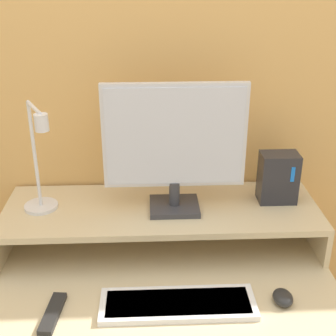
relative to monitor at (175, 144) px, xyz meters
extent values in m
cube|color=#E5AD60|center=(-0.04, 0.23, 0.10)|extent=(6.00, 0.05, 2.50)
cube|color=beige|center=(-0.04, -0.14, -0.40)|extent=(1.08, 0.67, 0.03)
cube|color=beige|center=(-0.57, 0.01, -0.32)|extent=(0.02, 0.36, 0.12)
cube|color=beige|center=(0.49, 0.01, -0.32)|extent=(0.02, 0.36, 0.12)
cube|color=beige|center=(-0.04, 0.01, -0.25)|extent=(1.08, 0.36, 0.02)
cube|color=#38383D|center=(0.00, 0.00, -0.23)|extent=(0.17, 0.15, 0.02)
cylinder|color=#38383D|center=(0.00, 0.00, -0.18)|extent=(0.04, 0.04, 0.08)
cube|color=silver|center=(0.00, 0.00, 0.02)|extent=(0.46, 0.02, 0.35)
cube|color=silver|center=(0.00, -0.01, 0.02)|extent=(0.44, 0.01, 0.32)
cylinder|color=silver|center=(-0.45, 0.03, -0.23)|extent=(0.11, 0.11, 0.01)
cylinder|color=silver|center=(-0.45, 0.03, -0.04)|extent=(0.01, 0.01, 0.36)
cylinder|color=silver|center=(-0.42, -0.04, 0.14)|extent=(0.07, 0.13, 0.01)
cylinder|color=silver|center=(-0.39, -0.10, 0.11)|extent=(0.04, 0.04, 0.05)
cube|color=#28282D|center=(0.36, 0.04, -0.15)|extent=(0.13, 0.08, 0.18)
cube|color=#1972F2|center=(0.40, 0.00, -0.12)|extent=(0.01, 0.00, 0.05)
cube|color=white|center=(-0.01, -0.33, -0.37)|extent=(0.45, 0.15, 0.02)
cube|color=silver|center=(-0.01, -0.33, -0.37)|extent=(0.42, 0.12, 0.01)
ellipsoid|color=black|center=(0.30, -0.32, -0.36)|extent=(0.06, 0.08, 0.04)
cube|color=black|center=(-0.36, -0.35, -0.37)|extent=(0.06, 0.16, 0.02)
camera|label=1|loc=(-0.08, -1.39, 0.55)|focal=50.00mm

